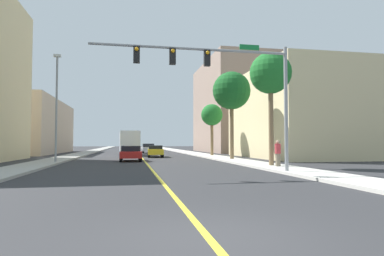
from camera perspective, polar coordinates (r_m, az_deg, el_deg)
The scene contains 18 objects.
ground at distance 47.72m, azimuth -9.18°, elevation -4.48°, with size 192.00×192.00×0.00m, color #2D2D30.
sidewalk_left at distance 48.14m, azimuth -18.65°, elevation -4.28°, with size 2.61×168.00×0.15m, color #9E9B93.
sidewalk_right at distance 48.60m, azimuth 0.20°, elevation -4.39°, with size 2.61×168.00×0.15m, color beige.
lane_marking_center at distance 47.72m, azimuth -9.18°, elevation -4.48°, with size 0.16×144.00×0.01m, color yellow.
building_left_far at distance 56.30m, azimuth -27.64°, elevation 0.17°, with size 11.84×23.25×8.04m, color tan.
building_right_near at distance 38.68m, azimuth 17.22°, elevation 2.28°, with size 10.01×16.97×9.65m, color beige.
building_right_far at distance 60.75m, azimuth 9.02°, elevation 3.48°, with size 14.80×20.98×15.95m, color gray.
traffic_signal_mast at distance 17.66m, azimuth 5.66°, elevation 9.18°, with size 10.49×0.36×6.77m.
street_lamp at distance 28.49m, azimuth -22.37°, elevation 4.12°, with size 0.56×0.28×8.59m.
palm_near at distance 23.27m, azimuth 13.41°, elevation 9.01°, with size 2.82×2.82×7.65m.
palm_mid at distance 31.53m, azimuth 6.85°, elevation 6.33°, with size 3.58×3.58×8.21m.
palm_far at distance 39.94m, azimuth 3.45°, elevation 2.16°, with size 2.60×2.60×6.16m.
car_red at distance 30.32m, azimuth -10.54°, elevation -4.29°, with size 1.90×4.31×1.36m.
car_silver at distance 52.26m, azimuth -7.61°, elevation -3.49°, with size 2.05×4.36×1.48m.
car_yellow at distance 37.84m, azimuth -6.35°, elevation -3.96°, with size 1.90×4.35×1.34m.
car_white at distance 57.14m, azimuth -10.85°, elevation -3.40°, with size 1.96×4.15×1.44m.
delivery_truck at distance 43.72m, azimuth -10.81°, elevation -2.50°, with size 2.69×8.01×3.09m.
pedestrian at distance 21.90m, azimuth 14.62°, elevation -4.25°, with size 0.38×0.38×1.67m.
Camera 1 is at (-1.39, -5.67, 1.68)m, focal length 30.85 mm.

